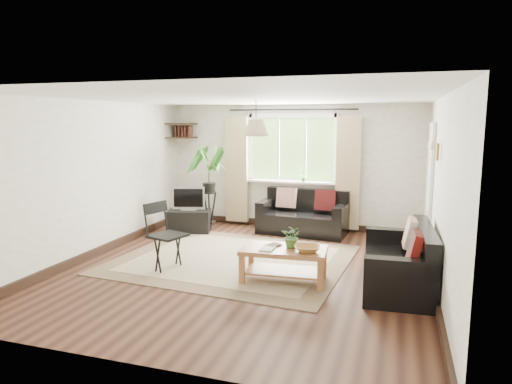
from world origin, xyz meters
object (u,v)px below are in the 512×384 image
(sofa_right, at_px, (398,258))
(coffee_table, at_px, (284,265))
(tv_stand, at_px, (189,221))
(folding_chair, at_px, (168,237))
(sofa_back, at_px, (303,213))
(palm_stand, at_px, (209,189))

(sofa_right, relative_size, coffee_table, 1.47)
(tv_stand, bearing_deg, coffee_table, -56.92)
(tv_stand, relative_size, folding_chair, 0.83)
(sofa_back, distance_m, palm_stand, 1.83)
(sofa_back, relative_size, palm_stand, 0.99)
(folding_chair, bearing_deg, palm_stand, 25.06)
(folding_chair, bearing_deg, coffee_table, -73.00)
(tv_stand, bearing_deg, palm_stand, 18.17)
(sofa_back, distance_m, tv_stand, 2.15)
(sofa_right, bearing_deg, folding_chair, -88.71)
(sofa_back, distance_m, coffee_table, 2.65)
(sofa_back, relative_size, sofa_right, 1.00)
(sofa_back, distance_m, folding_chair, 2.99)
(sofa_back, relative_size, coffee_table, 1.47)
(coffee_table, relative_size, palm_stand, 0.67)
(sofa_right, bearing_deg, tv_stand, -119.00)
(tv_stand, xyz_separation_m, palm_stand, (0.33, 0.22, 0.61))
(coffee_table, bearing_deg, tv_stand, 138.86)
(coffee_table, xyz_separation_m, folding_chair, (-1.68, -0.02, 0.25))
(tv_stand, height_order, palm_stand, palm_stand)
(palm_stand, bearing_deg, sofa_right, -30.87)
(sofa_right, xyz_separation_m, coffee_table, (-1.42, -0.22, -0.15))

